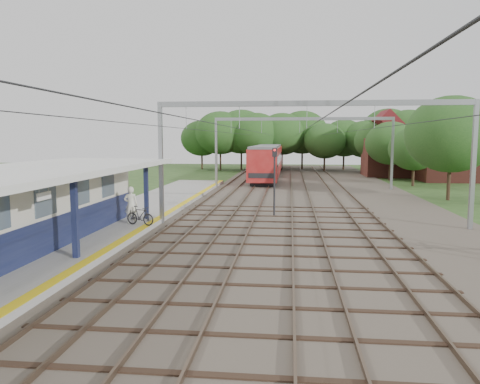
{
  "coord_description": "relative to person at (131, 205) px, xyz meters",
  "views": [
    {
      "loc": [
        2.33,
        -10.98,
        4.94
      ],
      "look_at": [
        -0.8,
        18.1,
        1.6
      ],
      "focal_mm": 35.0,
      "sensor_mm": 36.0,
      "label": 1
    }
  ],
  "objects": [
    {
      "name": "house_near",
      "position": [
        27.23,
        32.69,
        1.62
      ],
      "size": [
        7.0,
        6.12,
        7.89
      ],
      "color": "brown",
      "rests_on": "ground"
    },
    {
      "name": "yellow_stripe",
      "position": [
        0.98,
        0.69,
        -1.01
      ],
      "size": [
        0.45,
        52.0,
        0.01
      ],
      "primitive_type": "cube",
      "color": "yellow",
      "rests_on": "platform"
    },
    {
      "name": "platform",
      "position": [
        -1.27,
        0.69,
        -1.19
      ],
      "size": [
        5.0,
        52.0,
        0.35
      ],
      "primitive_type": "cube",
      "color": "gray",
      "rests_on": "ground"
    },
    {
      "name": "rail_tracks",
      "position": [
        7.73,
        16.69,
        -1.19
      ],
      "size": [
        11.8,
        88.0,
        0.15
      ],
      "color": "brown",
      "rests_on": "ballast_bed"
    },
    {
      "name": "ground",
      "position": [
        6.23,
        -13.31,
        -1.37
      ],
      "size": [
        160.0,
        160.0,
        0.0
      ],
      "primitive_type": "plane",
      "color": "#2D4C1E",
      "rests_on": "ground"
    },
    {
      "name": "ballast_bed",
      "position": [
        10.23,
        16.69,
        -1.32
      ],
      "size": [
        18.0,
        90.0,
        0.1
      ],
      "primitive_type": "cube",
      "color": "#473D33",
      "rests_on": "ground"
    },
    {
      "name": "canopy",
      "position": [
        -1.54,
        -7.31,
        2.28
      ],
      "size": [
        6.4,
        20.0,
        3.44
      ],
      "color": "#131A3D",
      "rests_on": "platform"
    },
    {
      "name": "house_far",
      "position": [
        22.23,
        38.69,
        1.87
      ],
      "size": [
        8.0,
        6.12,
        8.66
      ],
      "color": "brown",
      "rests_on": "ground"
    },
    {
      "name": "station_building",
      "position": [
        -2.64,
        -6.31,
        0.68
      ],
      "size": [
        3.41,
        18.0,
        3.4
      ],
      "color": "beige",
      "rests_on": "platform"
    },
    {
      "name": "catenary_system",
      "position": [
        9.62,
        11.97,
        4.14
      ],
      "size": [
        17.22,
        88.0,
        7.0
      ],
      "color": "gray",
      "rests_on": "ground"
    },
    {
      "name": "bicycle",
      "position": [
        0.63,
        -0.42,
        -0.51
      ],
      "size": [
        1.77,
        0.99,
        1.02
      ],
      "primitive_type": "imported",
      "rotation": [
        0.0,
        0.0,
        1.25
      ],
      "color": "black",
      "rests_on": "platform"
    },
    {
      "name": "signal_post",
      "position": [
        7.58,
        5.11,
        1.38
      ],
      "size": [
        0.31,
        0.27,
        4.36
      ],
      "rotation": [
        0.0,
        0.0,
        -0.06
      ],
      "color": "black",
      "rests_on": "ground"
    },
    {
      "name": "tree_band",
      "position": [
        10.08,
        43.81,
        3.55
      ],
      "size": [
        31.72,
        30.88,
        8.82
      ],
      "color": "#382619",
      "rests_on": "ground"
    },
    {
      "name": "person",
      "position": [
        0.0,
        0.0,
        0.0
      ],
      "size": [
        0.81,
        0.59,
        2.04
      ],
      "primitive_type": "imported",
      "rotation": [
        0.0,
        0.0,
        3.29
      ],
      "color": "silver",
      "rests_on": "platform"
    },
    {
      "name": "train",
      "position": [
        5.73,
        41.07,
        0.88
      ],
      "size": [
        3.09,
        38.41,
        4.04
      ],
      "color": "black",
      "rests_on": "ballast_bed"
    }
  ]
}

